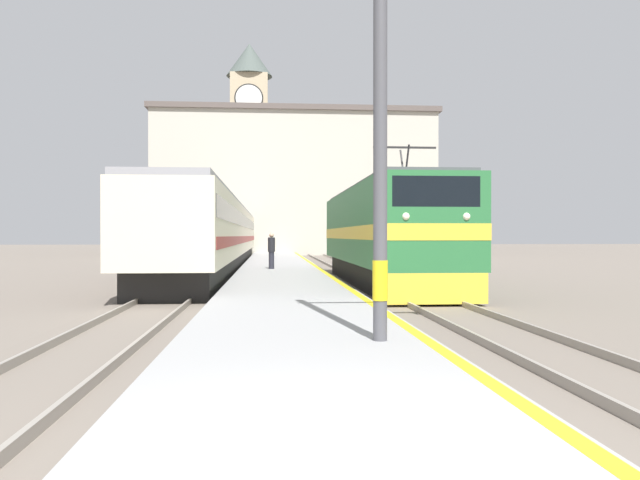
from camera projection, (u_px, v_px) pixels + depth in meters
ground_plane at (279, 269)px, 34.69m from camera, size 200.00×200.00×0.00m
platform at (281, 272)px, 29.71m from camera, size 3.96×140.00×0.30m
rail_track_near at (359, 274)px, 30.01m from camera, size 2.83×140.00×0.16m
rail_track_far at (209, 275)px, 29.44m from camera, size 2.83×140.00×0.16m
locomotive_train at (383, 234)px, 23.65m from camera, size 2.92×15.38×4.71m
passenger_train at (220, 234)px, 36.17m from camera, size 2.92×40.35×3.64m
catenary_mast at (391, 74)px, 9.30m from camera, size 2.94×0.23×7.73m
person_on_platform at (271, 250)px, 29.46m from camera, size 0.34×0.34×1.70m
clock_tower at (249, 140)px, 74.68m from camera, size 5.46×5.46×24.90m
station_building at (294, 184)px, 62.23m from camera, size 27.60×9.25×14.11m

